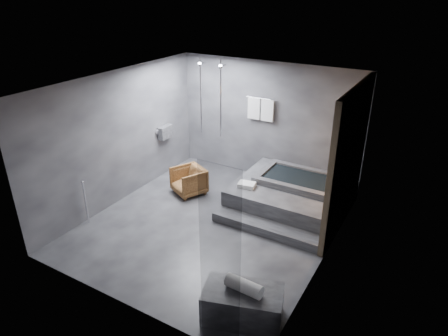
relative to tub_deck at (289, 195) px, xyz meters
The scene contains 7 objects.
room 2.02m from the tub_deck, 118.47° to the right, with size 5.00×5.04×2.82m.
tub_deck is the anchor object (origin of this frame).
tub_step 1.19m from the tub_deck, 90.00° to the right, with size 2.20×0.36×0.18m, color #313033.
concrete_bench 3.37m from the tub_deck, 79.39° to the right, with size 1.11×0.61×0.50m, color #2F3032.
driftwood_chair 2.26m from the tub_deck, 164.00° to the right, with size 0.65×0.67×0.61m, color #472811.
rolled_towel 3.40m from the tub_deck, 79.16° to the right, with size 0.19×0.19×0.53m, color white.
deck_towel 0.97m from the tub_deck, 143.55° to the right, with size 0.34×0.25×0.09m, color white.
Camera 1 is at (3.59, -5.68, 4.37)m, focal length 32.00 mm.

